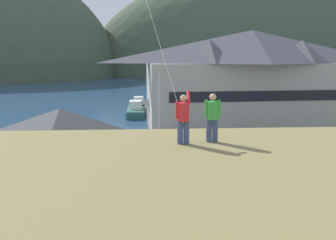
{
  "coord_description": "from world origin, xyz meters",
  "views": [
    {
      "loc": [
        -2.33,
        -21.18,
        8.76
      ],
      "look_at": [
        -0.53,
        9.0,
        3.06
      ],
      "focal_mm": 39.04,
      "sensor_mm": 36.0,
      "label": 1
    }
  ],
  "objects_px": {
    "moored_boat_wharfside": "(136,111)",
    "moored_boat_outer_mooring": "(181,102)",
    "harbor_lodge": "(251,77)",
    "moored_boat_inner_slip": "(139,106)",
    "person_companion": "(212,116)",
    "storage_shed_waterside": "(172,108)",
    "parked_car_front_row_red": "(207,178)",
    "parked_car_front_row_end": "(132,152)",
    "person_kite_flyer": "(183,117)",
    "wharf_dock": "(160,108)",
    "parking_light_pole": "(159,106)",
    "storage_shed_near_lot": "(62,144)",
    "parked_car_back_row_left": "(197,150)",
    "parked_car_back_row_right": "(266,152)"
  },
  "relations": [
    {
      "from": "moored_boat_wharfside",
      "to": "moored_boat_outer_mooring",
      "type": "distance_m",
      "value": 11.0
    },
    {
      "from": "harbor_lodge",
      "to": "moored_boat_inner_slip",
      "type": "height_order",
      "value": "harbor_lodge"
    },
    {
      "from": "harbor_lodge",
      "to": "person_companion",
      "type": "height_order",
      "value": "harbor_lodge"
    },
    {
      "from": "moored_boat_outer_mooring",
      "to": "moored_boat_wharfside",
      "type": "bearing_deg",
      "value": -129.43
    },
    {
      "from": "person_companion",
      "to": "storage_shed_waterside",
      "type": "bearing_deg",
      "value": 88.67
    },
    {
      "from": "parked_car_front_row_red",
      "to": "person_companion",
      "type": "relative_size",
      "value": 2.48
    },
    {
      "from": "parked_car_front_row_red",
      "to": "parked_car_front_row_end",
      "type": "xyz_separation_m",
      "value": [
        -4.85,
        6.21,
        0.0
      ]
    },
    {
      "from": "harbor_lodge",
      "to": "person_kite_flyer",
      "type": "relative_size",
      "value": 13.73
    },
    {
      "from": "moored_boat_inner_slip",
      "to": "parked_car_front_row_red",
      "type": "distance_m",
      "value": 33.11
    },
    {
      "from": "person_kite_flyer",
      "to": "moored_boat_outer_mooring",
      "type": "bearing_deg",
      "value": 84.7
    },
    {
      "from": "wharf_dock",
      "to": "moored_boat_wharfside",
      "type": "bearing_deg",
      "value": -126.83
    },
    {
      "from": "parking_light_pole",
      "to": "harbor_lodge",
      "type": "bearing_deg",
      "value": 42.11
    },
    {
      "from": "storage_shed_near_lot",
      "to": "person_companion",
      "type": "distance_m",
      "value": 14.74
    },
    {
      "from": "moored_boat_outer_mooring",
      "to": "person_companion",
      "type": "height_order",
      "value": "person_companion"
    },
    {
      "from": "parked_car_front_row_end",
      "to": "person_kite_flyer",
      "type": "relative_size",
      "value": 2.27
    },
    {
      "from": "storage_shed_near_lot",
      "to": "person_kite_flyer",
      "type": "bearing_deg",
      "value": -59.51
    },
    {
      "from": "storage_shed_near_lot",
      "to": "moored_boat_wharfside",
      "type": "relative_size",
      "value": 0.99
    },
    {
      "from": "moored_boat_wharfside",
      "to": "parked_car_back_row_left",
      "type": "height_order",
      "value": "moored_boat_wharfside"
    },
    {
      "from": "storage_shed_near_lot",
      "to": "person_companion",
      "type": "height_order",
      "value": "person_companion"
    },
    {
      "from": "storage_shed_waterside",
      "to": "parked_car_front_row_red",
      "type": "relative_size",
      "value": 1.49
    },
    {
      "from": "moored_boat_wharfside",
      "to": "parked_car_back_row_right",
      "type": "relative_size",
      "value": 1.74
    },
    {
      "from": "moored_boat_wharfside",
      "to": "person_kite_flyer",
      "type": "xyz_separation_m",
      "value": [
        2.72,
        -37.48,
        5.79
      ]
    },
    {
      "from": "moored_boat_wharfside",
      "to": "parked_car_back_row_left",
      "type": "relative_size",
      "value": 1.74
    },
    {
      "from": "harbor_lodge",
      "to": "storage_shed_near_lot",
      "type": "relative_size",
      "value": 3.49
    },
    {
      "from": "wharf_dock",
      "to": "moored_boat_wharfside",
      "type": "distance_m",
      "value": 5.91
    },
    {
      "from": "moored_boat_inner_slip",
      "to": "parked_car_front_row_red",
      "type": "bearing_deg",
      "value": -81.61
    },
    {
      "from": "moored_boat_outer_mooring",
      "to": "parked_car_back_row_left",
      "type": "relative_size",
      "value": 1.64
    },
    {
      "from": "moored_boat_wharfside",
      "to": "parked_car_front_row_end",
      "type": "xyz_separation_m",
      "value": [
        0.27,
        -22.35,
        0.34
      ]
    },
    {
      "from": "wharf_dock",
      "to": "person_kite_flyer",
      "type": "relative_size",
      "value": 8.45
    },
    {
      "from": "harbor_lodge",
      "to": "wharf_dock",
      "type": "xyz_separation_m",
      "value": [
        -9.99,
        12.95,
        -5.53
      ]
    },
    {
      "from": "person_kite_flyer",
      "to": "moored_boat_inner_slip",
      "type": "bearing_deg",
      "value": 93.34
    },
    {
      "from": "moored_boat_outer_mooring",
      "to": "moored_boat_inner_slip",
      "type": "bearing_deg",
      "value": -147.27
    },
    {
      "from": "parking_light_pole",
      "to": "moored_boat_wharfside",
      "type": "bearing_deg",
      "value": 98.12
    },
    {
      "from": "moored_boat_inner_slip",
      "to": "parked_car_back_row_right",
      "type": "height_order",
      "value": "moored_boat_inner_slip"
    },
    {
      "from": "moored_boat_inner_slip",
      "to": "parked_car_front_row_red",
      "type": "relative_size",
      "value": 1.39
    },
    {
      "from": "parked_car_back_row_left",
      "to": "person_companion",
      "type": "bearing_deg",
      "value": -96.21
    },
    {
      "from": "parked_car_front_row_red",
      "to": "person_kite_flyer",
      "type": "xyz_separation_m",
      "value": [
        -2.39,
        -8.92,
        5.45
      ]
    },
    {
      "from": "parked_car_back_row_right",
      "to": "parked_car_front_row_end",
      "type": "xyz_separation_m",
      "value": [
        -10.47,
        0.49,
        0.0
      ]
    },
    {
      "from": "moored_boat_outer_mooring",
      "to": "parked_car_back_row_left",
      "type": "distance_m",
      "value": 30.64
    },
    {
      "from": "wharf_dock",
      "to": "person_companion",
      "type": "distance_m",
      "value": 42.41
    },
    {
      "from": "parked_car_back_row_right",
      "to": "parking_light_pole",
      "type": "xyz_separation_m",
      "value": [
        -8.15,
        4.71,
        2.96
      ]
    },
    {
      "from": "person_kite_flyer",
      "to": "storage_shed_waterside",
      "type": "bearing_deg",
      "value": 86.63
    },
    {
      "from": "moored_boat_inner_slip",
      "to": "parked_car_back_row_right",
      "type": "distance_m",
      "value": 28.98
    },
    {
      "from": "storage_shed_near_lot",
      "to": "parked_car_front_row_end",
      "type": "height_order",
      "value": "storage_shed_near_lot"
    },
    {
      "from": "storage_shed_near_lot",
      "to": "moored_boat_wharfside",
      "type": "distance_m",
      "value": 25.97
    },
    {
      "from": "parked_car_back_row_right",
      "to": "parked_car_back_row_left",
      "type": "bearing_deg",
      "value": 172.17
    },
    {
      "from": "moored_boat_inner_slip",
      "to": "parked_car_front_row_end",
      "type": "relative_size",
      "value": 1.42
    },
    {
      "from": "harbor_lodge",
      "to": "parked_car_front_row_end",
      "type": "xyz_separation_m",
      "value": [
        -13.25,
        -14.12,
        -4.82
      ]
    },
    {
      "from": "parked_car_back_row_right",
      "to": "person_kite_flyer",
      "type": "height_order",
      "value": "person_kite_flyer"
    },
    {
      "from": "wharf_dock",
      "to": "parked_car_front_row_red",
      "type": "xyz_separation_m",
      "value": [
        1.58,
        -33.28,
        0.71
      ]
    }
  ]
}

